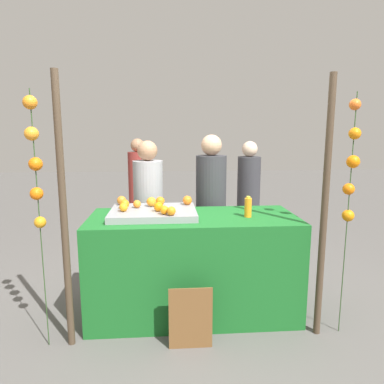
{
  "coord_description": "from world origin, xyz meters",
  "views": [
    {
      "loc": [
        -0.25,
        -3.13,
        1.72
      ],
      "look_at": [
        0.0,
        0.15,
        1.15
      ],
      "focal_mm": 32.7,
      "sensor_mm": 36.0,
      "label": 1
    }
  ],
  "objects_px": {
    "orange_0": "(124,204)",
    "vendor_right": "(211,215)",
    "juice_bottle": "(248,207)",
    "chalkboard_sign": "(191,319)",
    "orange_1": "(159,207)",
    "stall_counter": "(193,265)",
    "vendor_left": "(149,219)"
  },
  "relations": [
    {
      "from": "orange_0",
      "to": "vendor_right",
      "type": "relative_size",
      "value": 0.05
    },
    {
      "from": "juice_bottle",
      "to": "chalkboard_sign",
      "type": "bearing_deg",
      "value": -138.28
    },
    {
      "from": "orange_1",
      "to": "stall_counter",
      "type": "bearing_deg",
      "value": 7.52
    },
    {
      "from": "stall_counter",
      "to": "chalkboard_sign",
      "type": "height_order",
      "value": "stall_counter"
    },
    {
      "from": "stall_counter",
      "to": "juice_bottle",
      "type": "distance_m",
      "value": 0.75
    },
    {
      "from": "orange_0",
      "to": "orange_1",
      "type": "distance_m",
      "value": 0.34
    },
    {
      "from": "orange_1",
      "to": "chalkboard_sign",
      "type": "height_order",
      "value": "orange_1"
    },
    {
      "from": "juice_bottle",
      "to": "orange_0",
      "type": "bearing_deg",
      "value": 172.05
    },
    {
      "from": "stall_counter",
      "to": "vendor_right",
      "type": "bearing_deg",
      "value": 69.74
    },
    {
      "from": "orange_1",
      "to": "vendor_left",
      "type": "distance_m",
      "value": 0.81
    },
    {
      "from": "orange_1",
      "to": "vendor_left",
      "type": "bearing_deg",
      "value": 99.77
    },
    {
      "from": "orange_1",
      "to": "orange_0",
      "type": "bearing_deg",
      "value": 157.76
    },
    {
      "from": "chalkboard_sign",
      "to": "vendor_left",
      "type": "bearing_deg",
      "value": 106.63
    },
    {
      "from": "stall_counter",
      "to": "vendor_left",
      "type": "xyz_separation_m",
      "value": [
        -0.44,
        0.7,
        0.28
      ]
    },
    {
      "from": "orange_1",
      "to": "vendor_right",
      "type": "bearing_deg",
      "value": 51.91
    },
    {
      "from": "orange_1",
      "to": "vendor_left",
      "type": "relative_size",
      "value": 0.05
    },
    {
      "from": "orange_0",
      "to": "orange_1",
      "type": "height_order",
      "value": "orange_0"
    },
    {
      "from": "stall_counter",
      "to": "chalkboard_sign",
      "type": "distance_m",
      "value": 0.62
    },
    {
      "from": "orange_0",
      "to": "vendor_right",
      "type": "bearing_deg",
      "value": 33.93
    },
    {
      "from": "stall_counter",
      "to": "orange_1",
      "type": "bearing_deg",
      "value": -172.48
    },
    {
      "from": "chalkboard_sign",
      "to": "vendor_left",
      "type": "height_order",
      "value": "vendor_left"
    },
    {
      "from": "orange_0",
      "to": "vendor_right",
      "type": "xyz_separation_m",
      "value": [
        0.89,
        0.6,
        -0.27
      ]
    },
    {
      "from": "orange_1",
      "to": "vendor_left",
      "type": "height_order",
      "value": "vendor_left"
    },
    {
      "from": "stall_counter",
      "to": "orange_0",
      "type": "relative_size",
      "value": 21.56
    },
    {
      "from": "orange_1",
      "to": "vendor_right",
      "type": "relative_size",
      "value": 0.05
    },
    {
      "from": "orange_0",
      "to": "juice_bottle",
      "type": "distance_m",
      "value": 1.14
    },
    {
      "from": "stall_counter",
      "to": "juice_bottle",
      "type": "xyz_separation_m",
      "value": [
        0.5,
        -0.07,
        0.56
      ]
    },
    {
      "from": "vendor_left",
      "to": "vendor_right",
      "type": "xyz_separation_m",
      "value": [
        0.7,
        -0.01,
        0.03
      ]
    },
    {
      "from": "juice_bottle",
      "to": "vendor_right",
      "type": "height_order",
      "value": "vendor_right"
    },
    {
      "from": "orange_0",
      "to": "vendor_left",
      "type": "relative_size",
      "value": 0.05
    },
    {
      "from": "orange_1",
      "to": "vendor_right",
      "type": "height_order",
      "value": "vendor_right"
    },
    {
      "from": "orange_0",
      "to": "chalkboard_sign",
      "type": "height_order",
      "value": "orange_0"
    }
  ]
}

